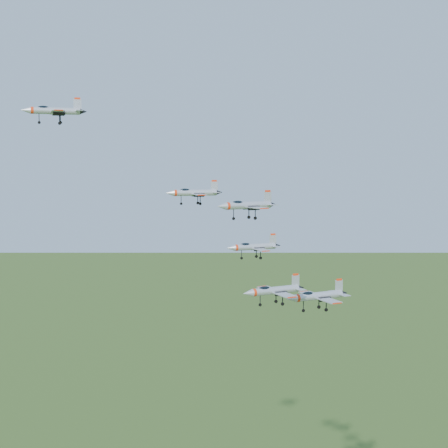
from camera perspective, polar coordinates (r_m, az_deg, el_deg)
name	(u,v)px	position (r m, az deg, el deg)	size (l,w,h in m)	color
jet_lead	(53,111)	(121.46, -15.33, 9.97)	(12.00, 9.86, 3.22)	#B6BAC3
jet_left_high	(194,193)	(110.90, -2.80, 2.89)	(10.44, 8.61, 2.79)	#B6BAC3
jet_right_high	(247,205)	(94.29, 2.07, 1.73)	(10.39, 8.72, 2.79)	#B6BAC3
jet_left_low	(253,247)	(124.54, 2.70, -2.08)	(11.75, 9.68, 3.15)	#B6BAC3
jet_right_low	(274,290)	(108.28, 4.55, -6.07)	(12.24, 10.21, 3.27)	#B6BAC3
jet_trail	(317,296)	(118.08, 8.49, -6.51)	(13.55, 11.28, 3.62)	#B6BAC3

